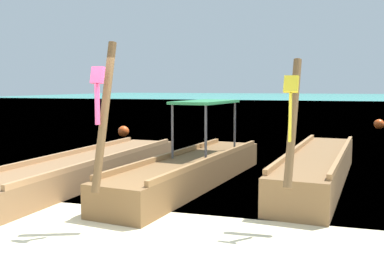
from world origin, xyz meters
The scene contains 7 objects.
ground centered at (0.00, 0.00, 0.00)m, with size 120.00×120.00×0.00m, color beige.
sea_water centered at (0.00, 61.31, 0.00)m, with size 120.00×120.00×0.00m, color #2DB29E.
longtail_boat_green_ribbon centered at (-2.38, 3.07, 0.27)m, with size 1.67×7.18×2.50m.
longtail_boat_pink_ribbon centered at (-0.02, 3.34, 0.35)m, with size 1.90×6.30×2.74m.
longtail_boat_yellow_ribbon centered at (2.53, 4.23, 0.34)m, with size 1.70×6.54×2.49m.
mooring_buoy_near centered at (5.16, 17.41, 0.25)m, with size 0.49×0.49×0.49m.
mooring_buoy_far centered at (-5.22, 10.88, 0.23)m, with size 0.46×0.46×0.46m.
Camera 1 is at (2.64, -5.40, 2.08)m, focal length 41.12 mm.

